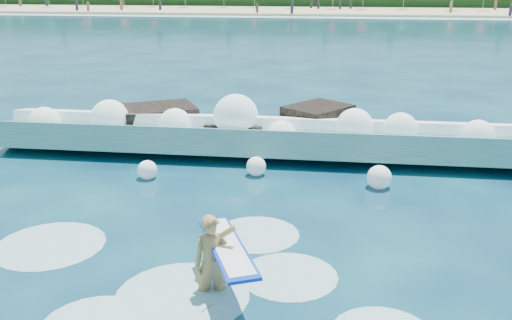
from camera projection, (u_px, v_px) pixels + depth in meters
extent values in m
plane|color=#07203F|center=(180.00, 234.00, 13.11)|extent=(200.00, 200.00, 0.00)
cube|color=tan|center=(313.00, 11.00, 86.47)|extent=(140.00, 20.00, 0.40)
cube|color=silver|center=(309.00, 17.00, 76.17)|extent=(140.00, 5.00, 0.08)
cube|color=teal|center=(253.00, 142.00, 18.67)|extent=(16.97, 2.58, 1.42)
cube|color=silver|center=(256.00, 124.00, 19.29)|extent=(16.97, 1.20, 0.66)
cube|color=black|center=(159.00, 125.00, 20.59)|extent=(3.16, 2.90, 1.38)
cube|color=black|center=(237.00, 137.00, 19.50)|extent=(2.00, 1.60, 1.06)
cube|color=black|center=(317.00, 126.00, 20.24)|extent=(2.66, 2.73, 1.49)
imported|color=#A7814E|center=(212.00, 263.00, 10.51)|extent=(0.79, 0.65, 1.87)
cube|color=#0C35D7|center=(227.00, 247.00, 10.42)|extent=(1.57, 2.58, 0.06)
cube|color=white|center=(227.00, 246.00, 10.42)|extent=(1.38, 2.34, 0.06)
cylinder|color=black|center=(208.00, 308.00, 9.41)|extent=(0.01, 0.91, 0.43)
sphere|color=white|center=(45.00, 122.00, 19.37)|extent=(1.06, 1.06, 1.06)
sphere|color=white|center=(110.00, 119.00, 19.42)|extent=(1.30, 1.30, 1.30)
sphere|color=white|center=(175.00, 125.00, 19.06)|extent=(1.13, 1.13, 1.13)
sphere|color=white|center=(236.00, 117.00, 18.98)|extent=(1.51, 1.51, 1.51)
sphere|color=white|center=(281.00, 135.00, 18.34)|extent=(0.95, 0.95, 0.95)
sphere|color=white|center=(354.00, 127.00, 18.38)|extent=(1.20, 1.20, 1.20)
sphere|color=white|center=(400.00, 129.00, 18.13)|extent=(1.08, 1.08, 1.08)
sphere|color=white|center=(478.00, 136.00, 17.46)|extent=(1.02, 1.02, 1.02)
sphere|color=white|center=(147.00, 170.00, 16.57)|extent=(0.57, 0.57, 0.57)
sphere|color=white|center=(256.00, 166.00, 16.82)|extent=(0.58, 0.58, 0.58)
sphere|color=white|center=(379.00, 177.00, 15.85)|extent=(0.69, 0.69, 0.69)
ellipsoid|color=silver|center=(182.00, 296.00, 10.59)|extent=(2.55, 2.55, 0.13)
ellipsoid|color=silver|center=(289.00, 276.00, 11.29)|extent=(1.98, 1.98, 0.10)
ellipsoid|color=silver|center=(50.00, 245.00, 12.56)|extent=(2.45, 2.45, 0.12)
ellipsoid|color=silver|center=(256.00, 234.00, 13.09)|extent=(2.01, 2.01, 0.10)
cube|color=#3F332D|center=(168.00, 4.00, 86.24)|extent=(0.35, 0.22, 1.61)
cube|color=#8C664C|center=(350.00, 4.00, 86.80)|extent=(0.35, 0.22, 1.38)
cube|color=#262633|center=(328.00, 10.00, 76.79)|extent=(0.35, 0.22, 1.60)
cube|color=brown|center=(121.00, 4.00, 84.78)|extent=(0.35, 0.22, 1.59)
cube|color=#8C664C|center=(149.00, 2.00, 91.26)|extent=(0.35, 0.22, 1.56)
cube|color=brown|center=(484.00, 6.00, 81.29)|extent=(0.35, 0.22, 1.50)
cube|color=#8C664C|center=(281.00, 3.00, 89.43)|extent=(0.35, 0.22, 1.58)
cube|color=brown|center=(166.00, 5.00, 83.26)|extent=(0.35, 0.22, 1.55)
cube|color=#3F332D|center=(255.00, 4.00, 86.06)|extent=(0.35, 0.22, 1.58)
cube|color=#8C664C|center=(340.00, 4.00, 87.10)|extent=(0.35, 0.22, 1.54)
cube|color=#262633|center=(188.00, 5.00, 84.81)|extent=(0.35, 0.22, 1.38)
cube|color=brown|center=(26.00, 1.00, 95.51)|extent=(0.35, 0.22, 1.53)
cube|color=#3F332D|center=(297.00, 6.00, 81.86)|extent=(0.35, 0.22, 1.48)
cube|color=#8C664C|center=(94.00, 3.00, 92.03)|extent=(0.35, 0.22, 1.41)
cube|color=#262633|center=(26.00, 8.00, 82.94)|extent=(0.35, 0.22, 1.44)
cube|color=brown|center=(353.00, 5.00, 83.75)|extent=(0.35, 0.22, 1.51)
cube|color=#3F332D|center=(222.00, 3.00, 91.36)|extent=(0.35, 0.22, 1.46)
cube|color=#8C664C|center=(89.00, 9.00, 82.15)|extent=(0.35, 0.22, 1.40)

